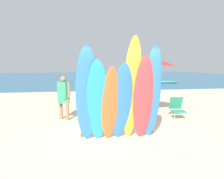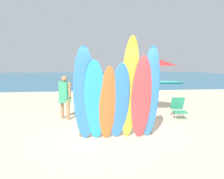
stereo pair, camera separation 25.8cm
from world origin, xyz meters
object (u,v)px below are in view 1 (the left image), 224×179
surfboard_rack (118,120)px  surfboard_blue_0 (87,96)px  beach_umbrella (153,62)px  distant_boat (161,82)px  beachgoer_by_water (126,84)px  surfboard_teal_1 (98,102)px  beachgoer_near_rack (64,95)px  beach_chair_red (177,107)px  surfboard_blue_6 (152,93)px  surfboard_blue_3 (121,102)px  surfboard_yellow_4 (132,90)px  beachgoer_midbeach (91,83)px  surfboard_red_5 (143,98)px  surfboard_orange_2 (110,105)px

surfboard_rack → surfboard_blue_0: surfboard_blue_0 is taller
beach_umbrella → distant_boat: 15.45m
beachgoer_by_water → surfboard_teal_1: bearing=45.1°
beachgoer_near_rack → beach_chair_red: (4.38, -0.40, -0.53)m
surfboard_blue_6 → beachgoer_near_rack: 3.58m
beach_chair_red → beach_umbrella: (-0.82, 0.54, 1.77)m
surfboard_rack → surfboard_blue_3: surfboard_blue_3 is taller
surfboard_yellow_4 → beachgoer_midbeach: surfboard_yellow_4 is taller
beach_chair_red → surfboard_blue_0: bearing=-142.8°
surfboard_teal_1 → surfboard_yellow_4: surfboard_yellow_4 is taller
surfboard_red_5 → beachgoer_by_water: surfboard_red_5 is taller
surfboard_teal_1 → surfboard_yellow_4: size_ratio=0.80×
surfboard_blue_3 → beachgoer_by_water: size_ratio=1.48×
surfboard_red_5 → beach_umbrella: size_ratio=1.00×
surfboard_teal_1 → beachgoer_near_rack: size_ratio=1.37×
surfboard_orange_2 → surfboard_blue_3: size_ratio=0.96×
surfboard_yellow_4 → surfboard_rack: bearing=120.0°
surfboard_blue_6 → beachgoer_near_rack: size_ratio=1.58×
surfboard_blue_0 → beachgoer_midbeach: bearing=86.0°
beachgoer_by_water → beachgoer_midbeach: size_ratio=0.94×
surfboard_rack → beachgoer_by_water: 7.16m
surfboard_yellow_4 → beachgoer_near_rack: 3.21m
beach_chair_red → surfboard_teal_1: bearing=-140.6°
beachgoer_near_rack → surfboard_teal_1: bearing=154.7°
surfboard_orange_2 → surfboard_yellow_4: (0.60, 0.05, 0.38)m
surfboard_red_5 → surfboard_teal_1: bearing=-176.4°
beach_chair_red → beach_umbrella: 2.02m
surfboard_teal_1 → surfboard_orange_2: bearing=6.0°
surfboard_orange_2 → beachgoer_midbeach: size_ratio=1.34×
beachgoer_midbeach → distant_boat: bearing=71.5°
surfboard_yellow_4 → surfboard_blue_3: bearing=179.3°
surfboard_yellow_4 → surfboard_blue_0: bearing=179.4°
surfboard_rack → beachgoer_midbeach: (-0.39, 7.71, 0.45)m
surfboard_red_5 → beach_chair_red: (2.04, 2.07, -0.74)m
beachgoer_midbeach → surfboard_blue_3: bearing=-61.1°
surfboard_rack → surfboard_teal_1: (-0.63, -0.51, 0.65)m
surfboard_rack → surfboard_red_5: size_ratio=0.94×
surfboard_blue_0 → beachgoer_by_water: bearing=69.5°
surfboard_yellow_4 → beachgoer_by_water: bearing=75.7°
surfboard_red_5 → beachgoer_midbeach: 8.25m
beachgoer_by_water → surfboard_red_5: bearing=54.2°
surfboard_blue_0 → surfboard_blue_3: size_ratio=1.19×
surfboard_blue_0 → surfboard_orange_2: size_ratio=1.24×
beachgoer_near_rack → beachgoer_by_water: bearing=-84.1°
surfboard_rack → surfboard_red_5: 1.05m
surfboard_blue_6 → beach_umbrella: 2.92m
beachgoer_midbeach → beach_chair_red: size_ratio=1.93×
surfboard_orange_2 → surfboard_teal_1: bearing=175.3°
surfboard_rack → surfboard_blue_3: (0.01, -0.47, 0.61)m
surfboard_blue_0 → surfboard_blue_3: bearing=1.7°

